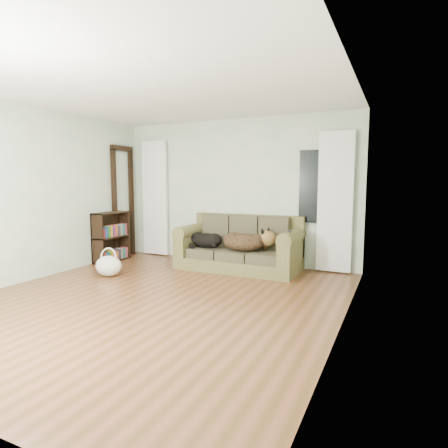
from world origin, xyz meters
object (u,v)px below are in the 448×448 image
at_px(dog_black_lab, 205,240).
at_px(bookshelf, 111,235).
at_px(sofa, 239,243).
at_px(dog_shepherd, 246,242).
at_px(tote_bag, 109,266).

relative_size(dog_black_lab, bookshelf, 0.65).
height_order(sofa, bookshelf, bookshelf).
distance_m(sofa, dog_black_lab, 0.61).
distance_m(dog_shepherd, tote_bag, 2.23).
relative_size(sofa, tote_bag, 4.59).
distance_m(tote_bag, bookshelf, 1.19).
relative_size(dog_black_lab, dog_shepherd, 0.83).
bearing_deg(sofa, dog_shepherd, -30.10).
height_order(sofa, tote_bag, sofa).
bearing_deg(dog_black_lab, sofa, 24.57).
height_order(sofa, dog_black_lab, sofa).
height_order(dog_black_lab, dog_shepherd, dog_shepherd).
xyz_separation_m(sofa, dog_black_lab, (-0.60, -0.09, 0.03)).
bearing_deg(sofa, dog_black_lab, -171.60).
bearing_deg(sofa, tote_bag, -142.05).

